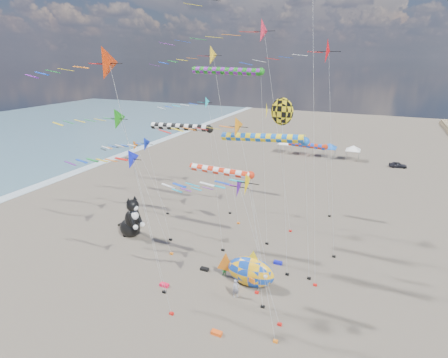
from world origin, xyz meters
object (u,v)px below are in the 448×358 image
at_px(person_adult, 236,289).
at_px(child_green, 224,271).
at_px(fish_inflatable, 250,272).
at_px(parked_car, 398,165).
at_px(child_blue, 226,264).
at_px(cat_inflatable, 131,216).

height_order(person_adult, child_green, person_adult).
relative_size(fish_inflatable, parked_car, 1.87).
xyz_separation_m(fish_inflatable, child_green, (-2.90, 0.32, -0.92)).
bearing_deg(child_blue, child_green, -129.08).
relative_size(fish_inflatable, child_blue, 6.23).
relative_size(child_green, child_blue, 1.21).
bearing_deg(cat_inflatable, child_green, 2.94).
height_order(fish_inflatable, parked_car, fish_inflatable).
bearing_deg(cat_inflatable, child_blue, 8.02).
bearing_deg(parked_car, child_blue, 152.46).
distance_m(fish_inflatable, child_blue, 3.82).
distance_m(person_adult, child_green, 3.47).
bearing_deg(child_blue, person_adult, -110.52).
relative_size(fish_inflatable, child_green, 5.14).
height_order(fish_inflatable, child_blue, fish_inflatable).
distance_m(cat_inflatable, person_adult, 17.55).
bearing_deg(child_green, child_blue, 110.07).
relative_size(child_blue, parked_car, 0.30).
relative_size(cat_inflatable, child_blue, 5.44).
bearing_deg(child_blue, cat_inflatable, 117.38).
height_order(person_adult, parked_car, person_adult).
bearing_deg(person_adult, parked_car, 35.22).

